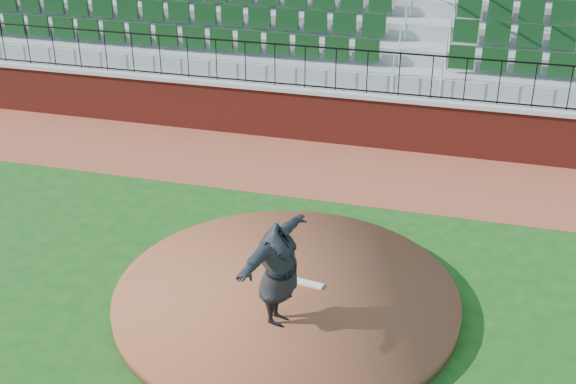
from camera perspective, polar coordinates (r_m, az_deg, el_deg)
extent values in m
plane|color=#174714|center=(12.31, -1.88, -8.44)|extent=(90.00, 90.00, 0.00)
cube|color=brown|center=(16.88, 3.54, 1.73)|extent=(34.00, 3.20, 0.01)
cube|color=maroon|center=(18.10, 4.67, 5.47)|extent=(34.00, 0.35, 1.20)
cube|color=#B7B7B7|center=(17.88, 4.75, 7.42)|extent=(34.00, 0.45, 0.10)
cylinder|color=brown|center=(12.24, -0.14, -7.95)|extent=(5.52, 5.52, 0.25)
cube|color=silver|center=(12.32, 1.40, -6.89)|extent=(0.58, 0.22, 0.04)
imported|color=black|center=(11.02, -0.74, -6.22)|extent=(0.90, 2.14, 1.69)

